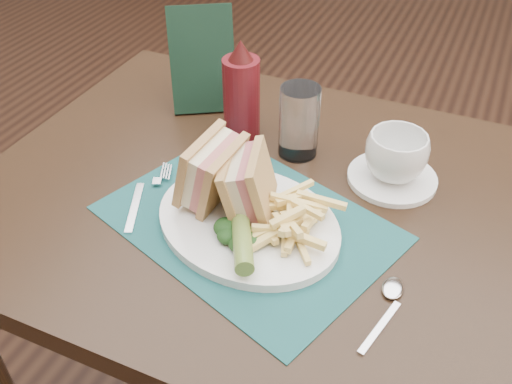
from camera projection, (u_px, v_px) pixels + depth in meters
floor at (318, 283)px, 1.78m from camera, size 7.00×7.00×0.00m
table_main at (251, 327)px, 1.19m from camera, size 0.90×0.75×0.75m
placemat at (248, 223)px, 0.88m from camera, size 0.50×0.43×0.00m
plate at (248, 222)px, 0.87m from camera, size 0.36×0.32×0.01m
sandwich_half_a at (199, 166)px, 0.87m from camera, size 0.08×0.12×0.11m
sandwich_half_b at (234, 182)px, 0.85m from camera, size 0.10×0.12×0.11m
kale_garnish at (239, 236)px, 0.82m from camera, size 0.11×0.08×0.03m
pickle_spear at (242, 239)px, 0.80m from camera, size 0.08×0.12×0.03m
fries_pile at (297, 212)px, 0.84m from camera, size 0.18×0.20×0.05m
fork at (145, 194)px, 0.92m from camera, size 0.10×0.17×0.01m
spoon at (385, 312)px, 0.74m from camera, size 0.07×0.15×0.01m
saucer at (392, 178)px, 0.96m from camera, size 0.19×0.19×0.01m
coffee_cup at (396, 156)px, 0.93m from camera, size 0.14×0.14×0.08m
drinking_glass at (299, 122)px, 0.99m from camera, size 0.09×0.09×0.13m
ketchup_bottle at (241, 89)px, 1.02m from camera, size 0.07×0.07×0.19m
check_presenter at (202, 60)px, 1.10m from camera, size 0.15×0.13×0.20m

